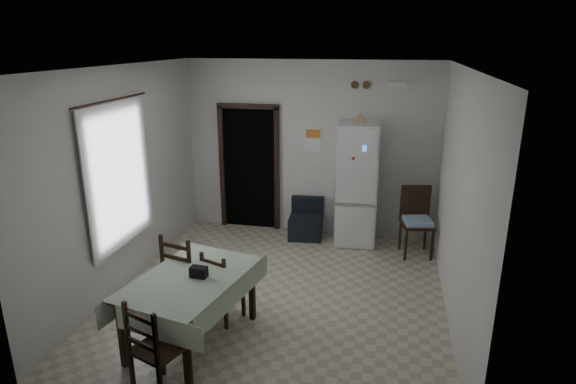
{
  "coord_description": "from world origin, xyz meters",
  "views": [
    {
      "loc": [
        1.28,
        -5.49,
        3.2
      ],
      "look_at": [
        0.0,
        0.5,
        1.25
      ],
      "focal_mm": 30.0,
      "sensor_mm": 36.0,
      "label": 1
    }
  ],
  "objects_px": {
    "dining_chair_far_right": "(223,285)",
    "dining_table": "(192,309)",
    "fridge": "(357,184)",
    "corner_chair": "(417,223)",
    "dining_chair_far_left": "(187,273)",
    "navy_seat": "(306,219)",
    "dining_chair_near_head": "(159,347)"
  },
  "relations": [
    {
      "from": "fridge",
      "to": "dining_chair_near_head",
      "type": "xyz_separation_m",
      "value": [
        -1.49,
        -3.97,
        -0.48
      ]
    },
    {
      "from": "fridge",
      "to": "dining_chair_near_head",
      "type": "relative_size",
      "value": 1.96
    },
    {
      "from": "corner_chair",
      "to": "dining_chair_near_head",
      "type": "xyz_separation_m",
      "value": [
        -2.45,
        -3.65,
        -0.03
      ]
    },
    {
      "from": "navy_seat",
      "to": "dining_table",
      "type": "distance_m",
      "value": 3.22
    },
    {
      "from": "corner_chair",
      "to": "navy_seat",
      "type": "bearing_deg",
      "value": 158.08
    },
    {
      "from": "corner_chair",
      "to": "dining_chair_far_left",
      "type": "xyz_separation_m",
      "value": [
        -2.77,
        -2.26,
        -0.0
      ]
    },
    {
      "from": "corner_chair",
      "to": "fridge",
      "type": "bearing_deg",
      "value": 149.62
    },
    {
      "from": "dining_chair_far_left",
      "to": "dining_chair_near_head",
      "type": "distance_m",
      "value": 1.42
    },
    {
      "from": "navy_seat",
      "to": "dining_chair_near_head",
      "type": "xyz_separation_m",
      "value": [
        -0.66,
        -3.97,
        0.17
      ]
    },
    {
      "from": "fridge",
      "to": "dining_table",
      "type": "xyz_separation_m",
      "value": [
        -1.53,
        -3.14,
        -0.59
      ]
    },
    {
      "from": "navy_seat",
      "to": "dining_chair_far_left",
      "type": "xyz_separation_m",
      "value": [
        -0.98,
        -2.59,
        0.2
      ]
    },
    {
      "from": "navy_seat",
      "to": "corner_chair",
      "type": "distance_m",
      "value": 1.83
    },
    {
      "from": "corner_chair",
      "to": "dining_chair_far_right",
      "type": "height_order",
      "value": "corner_chair"
    },
    {
      "from": "dining_chair_far_left",
      "to": "dining_table",
      "type": "bearing_deg",
      "value": 130.8
    },
    {
      "from": "navy_seat",
      "to": "dining_chair_far_left",
      "type": "distance_m",
      "value": 2.78
    },
    {
      "from": "navy_seat",
      "to": "dining_table",
      "type": "bearing_deg",
      "value": -107.21
    },
    {
      "from": "fridge",
      "to": "navy_seat",
      "type": "relative_size",
      "value": 2.99
    },
    {
      "from": "navy_seat",
      "to": "dining_chair_far_right",
      "type": "bearing_deg",
      "value": -105.7
    },
    {
      "from": "fridge",
      "to": "corner_chair",
      "type": "relative_size",
      "value": 1.85
    },
    {
      "from": "dining_chair_far_right",
      "to": "dining_chair_near_head",
      "type": "height_order",
      "value": "dining_chair_near_head"
    },
    {
      "from": "navy_seat",
      "to": "dining_chair_far_right",
      "type": "distance_m",
      "value": 2.69
    },
    {
      "from": "dining_table",
      "to": "dining_chair_near_head",
      "type": "xyz_separation_m",
      "value": [
        0.04,
        -0.83,
        0.11
      ]
    },
    {
      "from": "fridge",
      "to": "corner_chair",
      "type": "distance_m",
      "value": 1.11
    },
    {
      "from": "dining_table",
      "to": "dining_chair_near_head",
      "type": "height_order",
      "value": "dining_chair_near_head"
    },
    {
      "from": "navy_seat",
      "to": "corner_chair",
      "type": "height_order",
      "value": "corner_chair"
    },
    {
      "from": "dining_table",
      "to": "dining_chair_far_left",
      "type": "relative_size",
      "value": 1.43
    },
    {
      "from": "dining_chair_far_left",
      "to": "dining_chair_near_head",
      "type": "xyz_separation_m",
      "value": [
        0.32,
        -1.39,
        -0.02
      ]
    },
    {
      "from": "dining_chair_far_right",
      "to": "fridge",
      "type": "bearing_deg",
      "value": -96.48
    },
    {
      "from": "dining_chair_far_right",
      "to": "dining_table",
      "type": "bearing_deg",
      "value": 90.33
    },
    {
      "from": "corner_chair",
      "to": "dining_chair_far_left",
      "type": "bearing_deg",
      "value": -152.34
    },
    {
      "from": "dining_table",
      "to": "dining_chair_far_right",
      "type": "height_order",
      "value": "dining_chair_far_right"
    },
    {
      "from": "fridge",
      "to": "navy_seat",
      "type": "bearing_deg",
      "value": 177.58
    }
  ]
}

